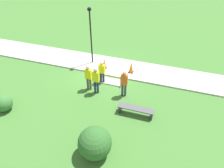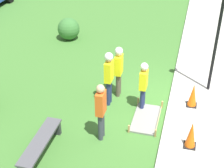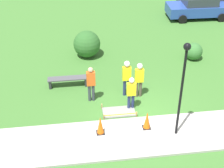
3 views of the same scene
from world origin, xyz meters
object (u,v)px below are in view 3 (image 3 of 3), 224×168
Objects in this scene: traffic_cone_near_patch at (100,125)px; worker_trainee at (131,91)px; bystander_in_orange_shirt at (91,82)px; traffic_cone_far_patch at (147,120)px; worker_assistant at (127,75)px; worker_supervisor at (139,77)px; lamppost_near at (183,78)px; park_bench at (68,80)px; parked_car_black at (207,0)px; parked_car_blue at (199,7)px.

worker_trainee is at bearing 45.96° from traffic_cone_near_patch.
traffic_cone_far_patch is at bearing -48.85° from bystander_in_orange_shirt.
bystander_in_orange_shirt is at bearing -172.27° from worker_assistant.
lamppost_near is at bearing -71.78° from worker_supervisor.
bystander_in_orange_shirt is (-2.28, -0.05, -0.06)m from worker_supervisor.
worker_trainee is (2.81, -2.27, 0.62)m from park_bench.
worker_assistant reaches higher than worker_trainee.
park_bench is 1.10× the size of bystander_in_orange_shirt.
parked_car_black reaches higher than park_bench.
traffic_cone_far_patch is 1.67m from worker_trainee.
park_bench is 3.12m from worker_assistant.
parked_car_black is (7.55, 13.08, 0.31)m from traffic_cone_far_patch.
park_bench is 3.67m from worker_trainee.
traffic_cone_near_patch is at bearing -123.83° from parked_car_blue.
worker_supervisor is 11.22m from parked_car_blue.
worker_assistant is 13.12m from parked_car_black.
lamppost_near is at bearing -42.00° from bystander_in_orange_shirt.
bystander_in_orange_shirt is 0.38× the size of parked_car_black.
lamppost_near is at bearing -53.32° from worker_trainee.
traffic_cone_far_patch is 15.11m from parked_car_black.
bystander_in_orange_shirt is at bearing 153.00° from worker_trainee.
parked_car_black is at bearing 40.69° from park_bench.
parked_car_black is (7.40, 10.59, -0.28)m from worker_supervisor.
worker_trainee is (-0.40, 1.56, 0.48)m from traffic_cone_far_patch.
parked_car_blue is (9.65, 7.94, 0.46)m from park_bench.
traffic_cone_near_patch is 2.31m from worker_trainee.
bystander_in_orange_shirt is (1.08, -1.39, 0.68)m from park_bench.
worker_trainee is at bearing -120.44° from worker_supervisor.
lamppost_near reaches higher than bystander_in_orange_shirt.
worker_trainee is 0.35× the size of parked_car_black.
parked_car_blue is (5.31, 12.27, -1.98)m from lamppost_near.
park_bench is 1.20× the size of worker_trainee.
worker_assistant is at bearing -22.60° from park_bench.
traffic_cone_far_patch is at bearing 156.17° from lamppost_near.
lamppost_near is at bearing -44.93° from park_bench.
parked_car_black is at bearing 47.71° from bystander_in_orange_shirt.
worker_supervisor reaches higher than traffic_cone_far_patch.
park_bench is at bearing 107.63° from traffic_cone_near_patch.
park_bench is 3.69m from worker_supervisor.
lamppost_near is 13.52m from parked_car_blue.
lamppost_near is 0.89× the size of parked_car_blue.
lamppost_near reaches higher than parked_car_black.
bystander_in_orange_shirt reaches higher than park_bench.
worker_trainee reaches higher than parked_car_black.
worker_assistant reaches higher than parked_car_black.
traffic_cone_near_patch is 0.20× the size of lamppost_near.
lamppost_near is at bearing -63.88° from worker_assistant.
parked_car_blue is (8.41, 11.84, 0.30)m from traffic_cone_near_patch.
lamppost_near is (3.10, -0.43, 2.28)m from traffic_cone_near_patch.
worker_trainee reaches higher than parked_car_blue.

